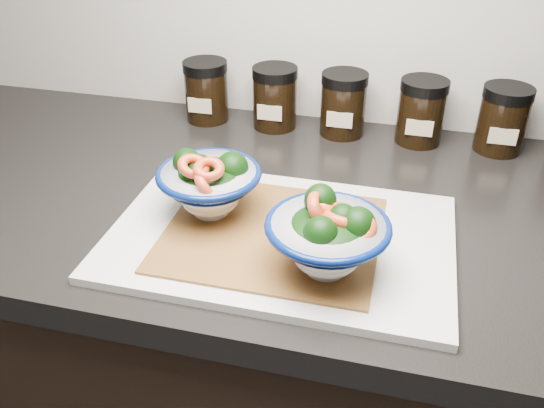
% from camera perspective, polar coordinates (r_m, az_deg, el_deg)
% --- Properties ---
extents(countertop, '(3.50, 0.60, 0.04)m').
position_cam_1_polar(countertop, '(0.86, 12.67, -1.85)').
color(countertop, black).
rests_on(countertop, cabinet).
extents(cutting_board, '(0.45, 0.30, 0.01)m').
position_cam_1_polar(cutting_board, '(0.77, 0.85, -3.30)').
color(cutting_board, silver).
rests_on(cutting_board, countertop).
extents(bamboo_mat, '(0.28, 0.24, 0.00)m').
position_cam_1_polar(bamboo_mat, '(0.76, 0.00, -2.93)').
color(bamboo_mat, '#955E2C').
rests_on(bamboo_mat, cutting_board).
extents(bowl_left, '(0.14, 0.14, 0.10)m').
position_cam_1_polar(bowl_left, '(0.78, -6.26, 2.04)').
color(bowl_left, white).
rests_on(bowl_left, bamboo_mat).
extents(bowl_right, '(0.15, 0.15, 0.11)m').
position_cam_1_polar(bowl_right, '(0.67, 5.63, -3.24)').
color(bowl_right, white).
rests_on(bowl_right, bamboo_mat).
extents(spice_jar_a, '(0.08, 0.08, 0.11)m').
position_cam_1_polar(spice_jar_a, '(1.10, -6.52, 11.08)').
color(spice_jar_a, black).
rests_on(spice_jar_a, countertop).
extents(spice_jar_b, '(0.08, 0.08, 0.11)m').
position_cam_1_polar(spice_jar_b, '(1.06, 0.28, 10.52)').
color(spice_jar_b, black).
rests_on(spice_jar_b, countertop).
extents(spice_jar_c, '(0.08, 0.08, 0.11)m').
position_cam_1_polar(spice_jar_c, '(1.04, 7.07, 9.81)').
color(spice_jar_c, black).
rests_on(spice_jar_c, countertop).
extents(spice_jar_d, '(0.08, 0.08, 0.11)m').
position_cam_1_polar(spice_jar_d, '(1.04, 14.57, 8.87)').
color(spice_jar_d, black).
rests_on(spice_jar_d, countertop).
extents(spice_jar_e, '(0.08, 0.08, 0.11)m').
position_cam_1_polar(spice_jar_e, '(1.05, 21.89, 7.81)').
color(spice_jar_e, black).
rests_on(spice_jar_e, countertop).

